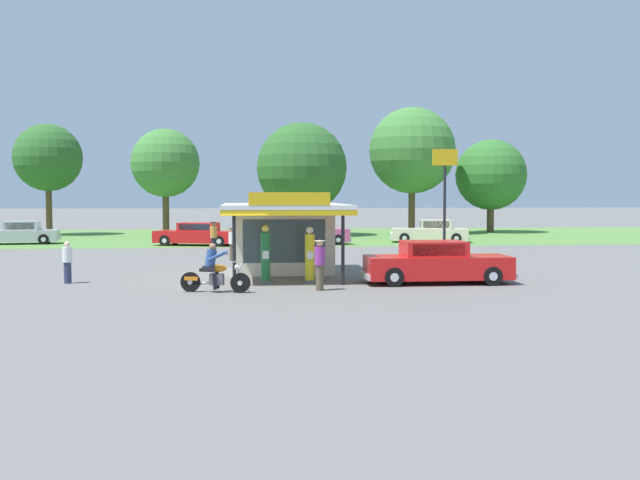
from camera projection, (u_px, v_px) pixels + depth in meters
The scene contains 22 objects.
ground_plane at pixel (231, 284), 25.51m from camera, with size 300.00×300.00×0.00m, color slate.
grass_verge_strip at pixel (237, 236), 55.28m from camera, with size 120.00×24.00×0.01m, color #56843D.
service_station_kiosk at pixel (282, 233), 29.33m from camera, with size 4.64×7.19×3.21m.
gas_pump_nearside at pixel (266, 257), 25.69m from camera, with size 0.44×0.44×2.06m.
gas_pump_offside at pixel (310, 257), 25.85m from camera, with size 0.44×0.44×2.00m.
motorcycle_with_rider at pixel (214, 272), 23.35m from camera, with size 2.25×0.84×1.58m.
featured_classic_sedan at pixel (437, 264), 25.75m from camera, with size 5.29×1.98×1.50m.
parked_car_back_row_centre_left at pixel (307, 234), 45.65m from camera, with size 5.49×2.69×1.58m.
parked_car_back_row_far_right at pixel (19, 234), 46.44m from camera, with size 5.19×2.39×1.46m.
parked_car_back_row_centre at pixel (197, 235), 45.14m from camera, with size 5.56×3.16×1.41m.
parked_car_back_row_left at pixel (431, 232), 48.11m from camera, with size 5.32×2.70×1.50m.
bystander_standing_back_lot at pixel (214, 237), 37.96m from camera, with size 0.38×0.38×1.76m.
bystander_strolling_foreground at pixel (320, 241), 37.04m from camera, with size 0.34×0.34×1.51m.
bystander_admiring_sedan at pixel (232, 243), 34.66m from camera, with size 0.34×0.34×1.57m.
bystander_chatting_near_pumps at pixel (67, 262), 25.71m from camera, with size 0.34×0.34×1.48m.
bystander_leaning_by_kiosk at pixel (320, 263), 23.79m from camera, with size 0.36×0.36×1.66m.
tree_oak_distant_spare at pixel (413, 153), 58.69m from camera, with size 6.92×6.92×10.15m.
tree_oak_left at pixel (48, 159), 56.71m from camera, with size 5.22×5.22×8.64m.
tree_oak_right at pixel (302, 168), 55.95m from camera, with size 6.93×6.93×8.68m.
tree_oak_far_right at pixel (165, 163), 55.20m from camera, with size 5.17×5.17×8.13m.
tree_oak_far_left at pixel (491, 176), 60.75m from camera, with size 5.88×5.88×7.74m.
roadside_pole_sign at pixel (445, 187), 31.49m from camera, with size 1.10×0.12×5.09m.
Camera 1 is at (0.42, -25.55, 3.11)m, focal length 41.00 mm.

